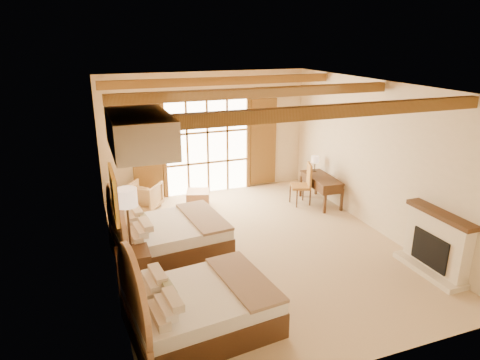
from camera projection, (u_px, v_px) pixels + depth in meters
name	position (u px, v px, depth m)	size (l,w,h in m)	color
floor	(257.00, 246.00, 8.66)	(7.00, 7.00, 0.00)	#CBB186
wall_back	(207.00, 134.00, 11.25)	(5.50, 5.50, 0.00)	beige
wall_left	(108.00, 188.00, 7.24)	(7.00, 7.00, 0.00)	beige
wall_right	(377.00, 157.00, 9.06)	(7.00, 7.00, 0.00)	beige
ceiling	(259.00, 86.00, 7.63)	(7.00, 7.00, 0.00)	#A97530
ceiling_beams	(259.00, 93.00, 7.67)	(5.39, 4.60, 0.18)	brown
french_doors	(208.00, 147.00, 11.31)	(3.95, 0.08, 2.60)	white
fireplace	(435.00, 246.00, 7.58)	(0.46, 1.40, 1.16)	beige
painting	(114.00, 194.00, 6.54)	(0.06, 0.95, 0.75)	gold
canopy_valance	(140.00, 132.00, 5.15)	(0.70, 1.40, 0.45)	beige
bed_near	(191.00, 306.00, 6.08)	(2.18, 1.73, 1.33)	#422919
bed_far	(162.00, 235.00, 8.23)	(2.23, 1.77, 1.37)	#422919
nightstand	(134.00, 269.00, 7.18)	(0.55, 0.55, 0.66)	#422919
floor_lamp	(127.00, 203.00, 7.02)	(0.36, 0.36, 1.69)	#312419
armchair	(144.00, 196.00, 10.43)	(0.72, 0.74, 0.67)	tan
ottoman	(198.00, 199.00, 10.65)	(0.55, 0.55, 0.40)	tan
desk	(321.00, 189.00, 10.77)	(0.64, 1.34, 0.71)	#422919
desk_chair	(301.00, 191.00, 10.76)	(0.60, 0.59, 1.06)	olive
desk_lamp	(315.00, 160.00, 11.02)	(0.20, 0.20, 0.40)	#312419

